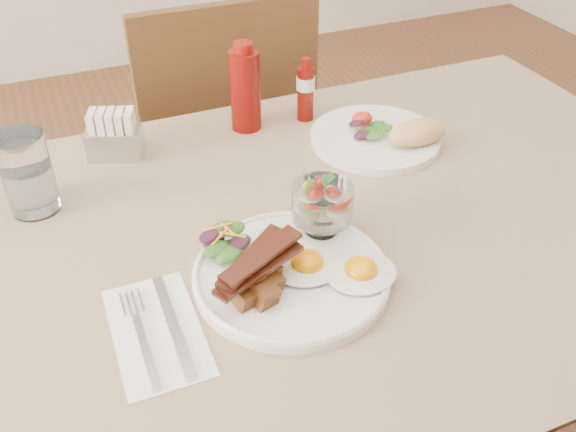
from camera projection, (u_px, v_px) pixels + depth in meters
name	position (u px, v px, depth m)	size (l,w,h in m)	color
table	(336.00, 261.00, 1.08)	(1.33, 0.88, 0.75)	#54351A
chair_far	(220.00, 146.00, 1.65)	(0.42, 0.42, 0.93)	#54351A
main_plate	(291.00, 275.00, 0.91)	(0.28, 0.28, 0.02)	white
fried_eggs	(334.00, 267.00, 0.90)	(0.17, 0.14, 0.03)	white
bacon_potato_pile	(258.00, 274.00, 0.85)	(0.14, 0.10, 0.06)	brown
side_salad	(226.00, 243.00, 0.93)	(0.08, 0.08, 0.04)	#214713
fruit_cup	(322.00, 203.00, 0.95)	(0.09, 0.09, 0.09)	white
second_plate	(385.00, 136.00, 1.21)	(0.25, 0.25, 0.06)	white
ketchup_bottle	(245.00, 89.00, 1.22)	(0.07, 0.07, 0.17)	#620905
hot_sauce_bottle	(306.00, 90.00, 1.26)	(0.05, 0.05, 0.13)	#620905
sugar_caddy	(114.00, 137.00, 1.16)	(0.11, 0.08, 0.09)	silver
water_glass	(29.00, 178.00, 1.02)	(0.08, 0.08, 0.14)	white
napkin_cutlery	(158.00, 331.00, 0.83)	(0.11, 0.20, 0.01)	white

